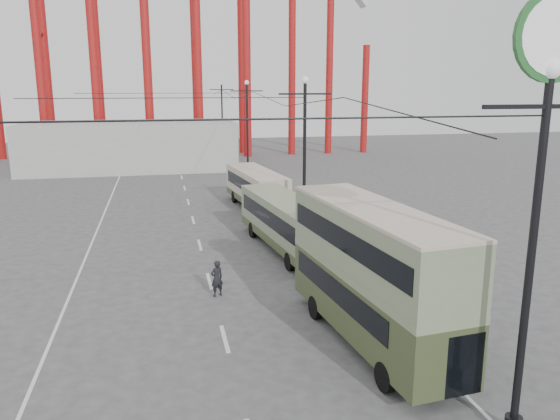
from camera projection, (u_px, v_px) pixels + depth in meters
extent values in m
plane|color=#464649|center=(276.00, 397.00, 15.73)|extent=(160.00, 160.00, 0.00)
cube|color=silver|center=(196.00, 231.00, 33.61)|extent=(0.15, 82.00, 0.01)
cube|color=silver|center=(293.00, 222.00, 35.90)|extent=(0.12, 120.00, 0.01)
cube|color=silver|center=(96.00, 233.00, 33.31)|extent=(0.12, 120.00, 0.01)
cylinder|color=black|center=(530.00, 268.00, 13.04)|extent=(0.20, 0.20, 9.00)
cube|color=black|center=(547.00, 106.00, 12.20)|extent=(3.20, 0.10, 0.10)
sphere|color=white|center=(551.00, 70.00, 12.02)|extent=(0.44, 0.44, 0.44)
cylinder|color=#216028|center=(555.00, 36.00, 11.87)|extent=(2.00, 0.12, 2.00)
cylinder|color=white|center=(555.00, 36.00, 11.87)|extent=(1.70, 0.16, 1.70)
cylinder|color=black|center=(304.00, 158.00, 33.04)|extent=(0.20, 0.20, 9.00)
cylinder|color=black|center=(304.00, 226.00, 33.99)|extent=(0.44, 0.44, 0.50)
cube|color=black|center=(305.00, 94.00, 32.20)|extent=(3.20, 0.10, 0.10)
sphere|color=white|center=(305.00, 80.00, 32.03)|extent=(0.44, 0.44, 0.44)
cylinder|color=black|center=(247.00, 130.00, 54.00)|extent=(0.20, 0.20, 9.00)
cylinder|color=black|center=(248.00, 173.00, 54.94)|extent=(0.44, 0.44, 0.50)
cube|color=black|center=(247.00, 91.00, 53.16)|extent=(3.20, 0.10, 0.10)
sphere|color=white|center=(247.00, 82.00, 52.98)|extent=(0.44, 0.44, 0.44)
cylinder|color=black|center=(222.00, 118.00, 74.95)|extent=(0.20, 0.20, 9.00)
cylinder|color=black|center=(223.00, 149.00, 75.89)|extent=(0.44, 0.44, 0.50)
cube|color=black|center=(222.00, 90.00, 74.11)|extent=(3.20, 0.10, 0.10)
sphere|color=white|center=(221.00, 84.00, 73.93)|extent=(0.44, 0.44, 0.44)
cylinder|color=maroon|center=(37.00, 43.00, 61.77)|extent=(1.00, 1.00, 27.00)
cylinder|color=maroon|center=(44.00, 46.00, 65.58)|extent=(1.00, 1.00, 27.00)
cylinder|color=maroon|center=(90.00, 3.00, 62.03)|extent=(1.00, 1.00, 36.00)
cylinder|color=maroon|center=(94.00, 8.00, 65.84)|extent=(1.00, 1.00, 36.00)
cylinder|color=maroon|center=(292.00, 35.00, 68.67)|extent=(0.90, 0.90, 30.00)
cylinder|color=maroon|center=(329.00, 68.00, 70.60)|extent=(0.90, 0.90, 22.00)
cylinder|color=maroon|center=(365.00, 100.00, 72.53)|extent=(0.90, 0.90, 14.00)
cube|color=#A0A09B|center=(131.00, 146.00, 58.68)|extent=(22.00, 10.00, 5.00)
cube|color=#394324|center=(371.00, 303.00, 18.68)|extent=(3.20, 9.22, 1.99)
cube|color=black|center=(372.00, 292.00, 18.59)|extent=(3.05, 7.43, 0.81)
cube|color=gray|center=(372.00, 272.00, 18.43)|extent=(3.22, 9.22, 0.27)
cube|color=gray|center=(374.00, 240.00, 18.18)|extent=(3.20, 9.22, 1.99)
cube|color=black|center=(374.00, 237.00, 18.16)|extent=(3.19, 8.69, 0.77)
cube|color=#C1B19B|center=(375.00, 209.00, 17.95)|extent=(3.22, 9.22, 0.11)
cylinder|color=black|center=(315.00, 307.00, 20.93)|extent=(0.35, 0.92, 0.90)
cylinder|color=black|center=(363.00, 301.00, 21.56)|extent=(0.35, 0.92, 0.90)
cylinder|color=black|center=(385.00, 377.00, 15.92)|extent=(0.35, 0.92, 0.90)
cylinder|color=black|center=(445.00, 366.00, 16.55)|extent=(0.35, 0.92, 0.90)
cube|color=gray|center=(286.00, 221.00, 29.56)|extent=(3.44, 10.15, 2.17)
cube|color=black|center=(286.00, 215.00, 29.48)|extent=(3.35, 9.08, 0.86)
cube|color=#394324|center=(286.00, 237.00, 29.75)|extent=(3.47, 10.15, 0.45)
cube|color=gray|center=(286.00, 201.00, 29.31)|extent=(3.46, 10.15, 0.14)
cylinder|color=black|center=(254.00, 231.00, 32.07)|extent=(0.36, 0.93, 0.90)
cylinder|color=black|center=(286.00, 228.00, 32.72)|extent=(0.36, 0.93, 0.90)
cylinder|color=black|center=(288.00, 260.00, 26.57)|extent=(0.36, 0.93, 0.90)
cylinder|color=black|center=(327.00, 256.00, 27.23)|extent=(0.36, 0.93, 0.90)
cube|color=#C1B19B|center=(256.00, 187.00, 39.62)|extent=(3.26, 9.16, 2.15)
cube|color=black|center=(256.00, 182.00, 39.54)|extent=(3.18, 8.09, 0.85)
cube|color=#394324|center=(256.00, 199.00, 39.81)|extent=(3.29, 9.16, 0.45)
cube|color=#C1B19B|center=(256.00, 172.00, 39.37)|extent=(3.28, 9.16, 0.14)
cylinder|color=black|center=(235.00, 197.00, 41.69)|extent=(0.35, 0.92, 0.90)
cylinder|color=black|center=(260.00, 196.00, 42.34)|extent=(0.35, 0.92, 0.90)
cylinder|color=black|center=(253.00, 211.00, 37.07)|extent=(0.35, 0.92, 0.90)
cylinder|color=black|center=(282.00, 209.00, 37.71)|extent=(0.35, 0.92, 0.90)
imported|color=black|center=(217.00, 278.00, 23.12)|extent=(0.68, 0.59, 1.58)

